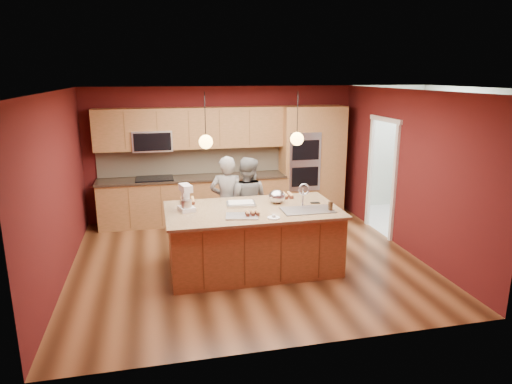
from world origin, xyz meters
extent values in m
plane|color=#412312|center=(0.00, 0.00, 0.00)|extent=(5.50, 5.50, 0.00)
plane|color=white|center=(0.00, 0.00, 2.70)|extent=(5.50, 5.50, 0.00)
plane|color=#4E1313|center=(0.00, 2.50, 1.35)|extent=(5.50, 0.00, 5.50)
plane|color=#4E1313|center=(0.00, -2.50, 1.35)|extent=(5.50, 0.00, 5.50)
plane|color=#4E1313|center=(-2.75, 0.00, 1.35)|extent=(0.00, 5.00, 5.00)
plane|color=#4E1313|center=(2.75, 0.00, 1.35)|extent=(0.00, 5.00, 5.00)
cube|color=brown|center=(-0.65, 2.20, 0.45)|extent=(3.70, 0.60, 0.90)
cube|color=black|center=(-0.65, 2.19, 0.92)|extent=(3.74, 0.64, 0.04)
cube|color=#C0B190|center=(-0.65, 2.48, 1.22)|extent=(3.70, 0.03, 0.56)
cube|color=brown|center=(-0.65, 2.32, 1.90)|extent=(3.70, 0.36, 0.80)
cube|color=black|center=(-1.40, 2.18, 0.94)|extent=(0.72, 0.52, 0.03)
cube|color=#BABBC1|center=(-1.40, 2.30, 1.68)|extent=(0.76, 0.40, 0.40)
cube|color=brown|center=(1.60, 2.20, 1.15)|extent=(0.80, 0.60, 2.30)
cube|color=#BABBC1|center=(1.60, 1.90, 1.20)|extent=(0.66, 0.04, 1.20)
cube|color=brown|center=(2.25, 2.20, 1.15)|extent=(0.50, 0.60, 2.30)
plane|color=beige|center=(3.65, 1.20, 0.00)|extent=(2.60, 2.60, 0.00)
plane|color=beige|center=(4.55, 1.20, 1.35)|extent=(0.00, 2.70, 2.70)
cube|color=white|center=(4.35, 1.20, 1.95)|extent=(0.35, 2.40, 0.75)
cylinder|color=black|center=(-0.65, -0.30, 2.35)|extent=(0.01, 0.01, 0.70)
sphere|color=#FFBA56|center=(-0.65, -0.30, 2.00)|extent=(0.20, 0.20, 0.20)
cylinder|color=black|center=(0.71, -0.30, 2.35)|extent=(0.01, 0.01, 0.70)
sphere|color=#FFBA56|center=(0.71, -0.30, 2.00)|extent=(0.20, 0.20, 0.20)
cube|color=brown|center=(0.03, -0.30, 0.46)|extent=(2.51, 1.36, 0.92)
cube|color=#D5B17F|center=(0.03, -0.30, 0.94)|extent=(2.61, 1.46, 0.04)
cube|color=#BABBC1|center=(0.81, -0.56, 0.88)|extent=(0.75, 0.44, 0.18)
imported|color=black|center=(-0.20, 0.68, 0.80)|extent=(0.65, 0.50, 1.61)
imported|color=slate|center=(0.14, 0.68, 0.79)|extent=(0.94, 0.85, 1.57)
cube|color=white|center=(-0.96, -0.18, 0.99)|extent=(0.27, 0.31, 0.06)
cube|color=white|center=(-0.96, -0.06, 1.16)|extent=(0.12, 0.11, 0.27)
cube|color=white|center=(-0.96, -0.16, 1.30)|extent=(0.20, 0.30, 0.10)
cylinder|color=silver|center=(-0.96, -0.22, 1.06)|extent=(0.16, 0.16, 0.15)
cube|color=silver|center=(-0.11, -0.06, 0.98)|extent=(0.47, 0.37, 0.03)
cube|color=white|center=(-0.11, -0.06, 1.00)|extent=(0.41, 0.31, 0.02)
cube|color=#BABBC1|center=(-0.21, -0.66, 0.97)|extent=(0.51, 0.41, 0.02)
ellipsoid|color=silver|center=(0.47, -0.07, 1.06)|extent=(0.26, 0.26, 0.22)
cylinder|color=white|center=(0.22, -0.82, 0.97)|extent=(0.18, 0.18, 0.01)
cylinder|color=#382413|center=(1.14, -0.64, 1.03)|extent=(0.07, 0.07, 0.13)
cube|color=black|center=(1.06, -0.22, 0.97)|extent=(0.15, 0.09, 0.01)
cube|color=white|center=(4.23, 0.78, 0.51)|extent=(0.80, 0.81, 1.01)
cube|color=white|center=(4.21, 1.49, 0.52)|extent=(0.77, 0.79, 1.03)
camera|label=1|loc=(-1.38, -6.76, 2.94)|focal=32.00mm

